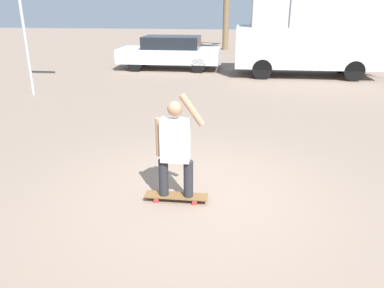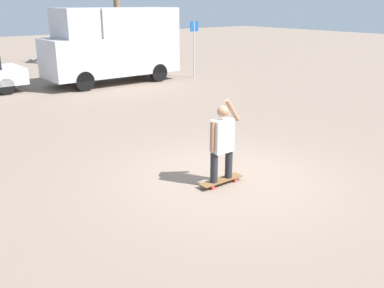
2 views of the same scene
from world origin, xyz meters
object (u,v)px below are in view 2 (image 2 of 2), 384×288
at_px(skateboard, 221,180).
at_px(camper_van, 114,43).
at_px(street_sign, 194,42).
at_px(person_skateboarder, 222,140).

relative_size(skateboard, camper_van, 0.17).
relative_size(camper_van, street_sign, 2.23).
height_order(person_skateboarder, street_sign, street_sign).
bearing_deg(skateboard, street_sign, 54.27).
relative_size(person_skateboarder, street_sign, 0.62).
height_order(skateboard, camper_van, camper_van).
xyz_separation_m(camper_van, street_sign, (3.44, -1.05, -0.06)).
bearing_deg(person_skateboarder, street_sign, 54.27).
xyz_separation_m(person_skateboarder, camper_van, (3.60, 10.83, 0.76)).
distance_m(person_skateboarder, camper_van, 11.44).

